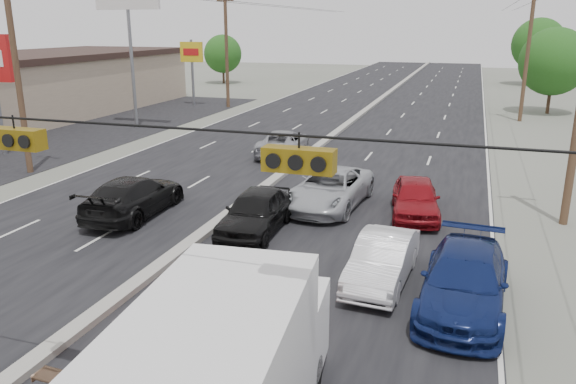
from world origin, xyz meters
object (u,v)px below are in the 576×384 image
object	(u,v)px
pole_sign_billboard	(127,1)
oncoming_near	(134,196)
tree_right_far	(539,44)
queue_car_c	(330,189)
utility_pole_left_c	(227,50)
box_truck	(227,382)
utility_pole_right_c	(527,55)
tree_left_far	(223,54)
tree_right_mid	(554,62)
utility_pole_left_b	(17,71)
queue_car_d	(464,282)
queue_car_e	(415,198)
oncoming_far	(283,143)
pole_sign_far	(192,57)
queue_car_b	(382,260)
red_sedan	(207,302)
queue_car_a	(256,212)

from	to	relation	value
pole_sign_billboard	oncoming_near	xyz separation A→B (m)	(10.90, -17.19, -8.08)
tree_right_far	queue_car_c	xyz separation A→B (m)	(-12.50, -55.72, -4.18)
utility_pole_left_c	box_truck	bearing A→B (deg)	-66.05
utility_pole_right_c	pole_sign_billboard	xyz separation A→B (m)	(-27.00, -12.00, 3.76)
tree_left_far	tree_right_mid	bearing A→B (deg)	-22.07
utility_pole_left_b	queue_car_d	bearing A→B (deg)	-20.67
tree_right_mid	queue_car_e	world-z (taller)	tree_right_mid
tree_right_mid	tree_right_far	distance (m)	25.03
oncoming_far	tree_right_far	bearing A→B (deg)	-116.42
oncoming_near	oncoming_far	xyz separation A→B (m)	(2.20, 12.02, -0.06)
pole_sign_far	queue_car_d	distance (m)	41.65
tree_left_far	tree_right_far	size ratio (longest dim) A/B	0.75
tree_left_far	box_truck	xyz separation A→B (m)	(27.39, -60.28, -1.99)
tree_left_far	queue_car_c	world-z (taller)	tree_left_far
queue_car_b	oncoming_near	xyz separation A→B (m)	(-10.30, 3.04, 0.08)
queue_car_e	queue_car_d	bearing A→B (deg)	-82.52
box_truck	red_sedan	world-z (taller)	box_truck
utility_pole_left_b	oncoming_far	bearing A→B (deg)	35.21
utility_pole_left_c	queue_car_d	world-z (taller)	utility_pole_left_c
queue_car_b	queue_car_c	distance (m)	7.24
queue_car_d	queue_car_e	distance (m)	7.51
pole_sign_far	oncoming_far	xyz separation A→B (m)	(14.60, -17.17, -3.68)
tree_left_far	queue_car_a	size ratio (longest dim) A/B	1.32
pole_sign_far	queue_car_c	world-z (taller)	pole_sign_far
queue_car_a	oncoming_far	bearing A→B (deg)	102.26
queue_car_e	box_truck	bearing A→B (deg)	-104.36
utility_pole_left_c	pole_sign_billboard	xyz separation A→B (m)	(-2.00, -12.00, 3.76)
tree_right_far	queue_car_a	xyz separation A→B (m)	(-14.32, -59.49, -4.17)
tree_right_far	queue_car_e	world-z (taller)	tree_right_far
pole_sign_far	queue_car_b	xyz separation A→B (m)	(22.70, -32.22, -3.71)
utility_pole_left_b	queue_car_b	size ratio (longest dim) A/B	2.35
utility_pole_right_c	tree_right_far	distance (m)	30.20
tree_right_mid	queue_car_a	world-z (taller)	tree_right_mid
utility_pole_left_b	queue_car_a	xyz separation A→B (m)	(14.18, -4.49, -4.32)
oncoming_far	pole_sign_billboard	bearing A→B (deg)	-27.69
tree_right_far	queue_car_c	distance (m)	57.26
queue_car_a	queue_car_e	size ratio (longest dim) A/B	1.04
tree_right_mid	red_sedan	distance (m)	43.05
tree_left_far	queue_car_e	world-z (taller)	tree_left_far
queue_car_a	queue_car_e	world-z (taller)	queue_car_a
red_sedan	queue_car_c	bearing A→B (deg)	94.14
tree_right_far	oncoming_near	xyz separation A→B (m)	(-19.60, -59.19, -4.17)
utility_pole_right_c	queue_car_b	world-z (taller)	utility_pole_right_c
queue_car_a	utility_pole_left_c	bearing A→B (deg)	113.92
tree_right_mid	utility_pole_right_c	bearing A→B (deg)	-116.57
utility_pole_right_c	tree_right_far	world-z (taller)	utility_pole_right_c
queue_car_e	utility_pole_left_c	bearing A→B (deg)	119.01
tree_left_far	queue_car_a	bearing A→B (deg)	-64.43
red_sedan	queue_car_a	bearing A→B (deg)	108.06
tree_right_mid	queue_car_c	distance (m)	33.00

